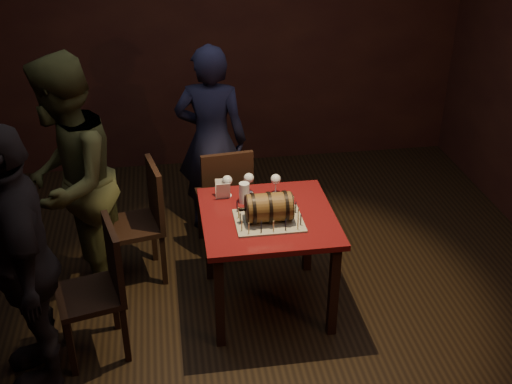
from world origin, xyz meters
TOP-DOWN VIEW (x-y plane):
  - room_shell at (0.00, 0.00)m, footprint 5.04×5.04m
  - pub_table at (0.17, 0.08)m, footprint 0.90×0.90m
  - cake_board at (0.16, -0.01)m, footprint 0.45×0.35m
  - barrel_cake at (0.16, -0.01)m, footprint 0.36×0.21m
  - birthday_candles at (0.16, -0.00)m, footprint 0.40×0.30m
  - wine_glass_left at (-0.07, 0.38)m, footprint 0.07×0.07m
  - wine_glass_mid at (0.08, 0.40)m, footprint 0.07×0.07m
  - wine_glass_right at (0.27, 0.35)m, footprint 0.07×0.07m
  - pint_of_ale at (0.03, 0.27)m, footprint 0.07×0.07m
  - menu_card at (-0.11, 0.36)m, footprint 0.10×0.05m
  - chair_back at (-0.05, 0.80)m, footprint 0.44×0.44m
  - chair_left_rear at (-0.68, 0.58)m, footprint 0.47×0.47m
  - chair_left_front at (-0.95, -0.22)m, footprint 0.48×0.48m
  - person_back at (-0.11, 1.23)m, footprint 0.66×0.50m
  - person_left_rear at (-1.16, 0.46)m, footprint 0.81×0.97m
  - person_left_front at (-1.35, -0.38)m, footprint 0.65×1.07m

SIDE VIEW (x-z plane):
  - chair_back at x=-0.05m, z-range 0.06..0.99m
  - chair_left_rear at x=-0.68m, z-range 0.06..0.99m
  - chair_left_front at x=-0.95m, z-range 0.06..0.99m
  - pub_table at x=0.17m, z-range 0.27..1.02m
  - cake_board at x=0.16m, z-range 0.75..0.76m
  - birthday_candles at x=0.16m, z-range 0.76..0.85m
  - person_back at x=-0.11m, z-range 0.00..1.62m
  - menu_card at x=-0.11m, z-range 0.75..0.88m
  - pint_of_ale at x=0.03m, z-range 0.75..0.90m
  - person_left_front at x=-1.35m, z-range 0.00..1.71m
  - barrel_cake at x=0.16m, z-range 0.75..0.96m
  - wine_glass_mid at x=0.08m, z-range 0.79..0.95m
  - wine_glass_left at x=-0.07m, z-range 0.79..0.95m
  - wine_glass_right at x=0.27m, z-range 0.79..0.95m
  - person_left_rear at x=-1.16m, z-range 0.00..1.80m
  - room_shell at x=0.00m, z-range 0.00..2.80m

